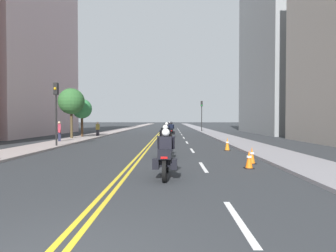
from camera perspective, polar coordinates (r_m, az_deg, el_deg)
name	(u,v)px	position (r m, az deg, el deg)	size (l,w,h in m)	color
ground_plane	(162,130)	(51.35, -1.11, -0.78)	(264.00, 264.00, 0.00)	#2C2F33
sidewalk_left	(123,130)	(52.07, -8.96, -0.70)	(2.66, 144.00, 0.12)	#9E928F
sidewalk_right	(202,130)	(51.62, 6.81, -0.71)	(2.66, 144.00, 0.12)	gray
centreline_yellow_inner	(162,130)	(51.36, -1.25, -0.77)	(0.12, 132.00, 0.01)	yellow
centreline_yellow_outer	(163,130)	(51.35, -0.98, -0.77)	(0.12, 132.00, 0.01)	yellow
lane_dashes_white	(183,136)	(32.37, 2.94, -2.01)	(0.14, 56.40, 0.01)	silver
building_left_1	(20,31)	(40.34, -27.47, 16.51)	(7.76, 19.07, 25.10)	#C4A7AB
building_right_1	(289,39)	(43.61, 22.98, 15.80)	(9.55, 16.41, 25.73)	gray
motorcycle_0	(166,157)	(9.31, -0.49, -6.29)	(0.77, 2.31, 1.60)	black
motorcycle_1	(165,144)	(14.34, -0.54, -3.63)	(0.77, 2.28, 1.63)	black
motorcycle_2	(165,138)	(19.41, -0.63, -2.37)	(0.78, 2.28, 1.58)	black
motorcycle_3	(167,134)	(24.40, -0.26, -1.56)	(0.77, 2.28, 1.65)	black
motorcycle_4	(171,131)	(30.18, 0.67, -1.01)	(0.77, 2.19, 1.65)	black
motorcycle_5	(169,129)	(35.19, 0.10, -0.69)	(0.78, 2.15, 1.57)	black
motorcycle_6	(169,128)	(40.32, 0.20, -0.44)	(0.77, 2.15, 1.59)	black
traffic_cone_0	(249,159)	(11.48, 15.91, -6.43)	(0.35, 0.35, 0.72)	black
traffic_cone_1	(227,144)	(17.72, 11.78, -3.55)	(0.35, 0.35, 0.80)	black
traffic_cone_2	(252,155)	(12.73, 16.44, -5.67)	(0.34, 0.34, 0.72)	black
traffic_light_near	(56,103)	(20.74, -21.50, 4.38)	(0.28, 0.38, 4.36)	black
traffic_light_far	(202,111)	(43.27, 6.76, 3.07)	(0.28, 0.38, 4.67)	black
pedestrian_0	(59,132)	(24.76, -20.92, -1.06)	(0.35, 0.50, 1.74)	#212339
pedestrian_1	(98,129)	(31.66, -13.89, -0.62)	(0.38, 0.26, 1.62)	#29272F
street_tree_0	(82,109)	(30.89, -16.84, 3.28)	(2.03, 2.03, 4.02)	#4B3421
street_tree_1	(71,101)	(28.51, -18.78, 4.67)	(2.45, 2.45, 4.84)	#483C24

